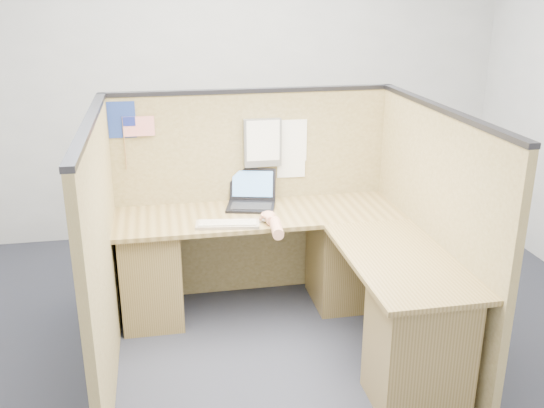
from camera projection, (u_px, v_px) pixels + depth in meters
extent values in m
plane|color=#222430|center=(278.00, 360.00, 3.76)|extent=(5.00, 5.00, 0.00)
plane|color=#AEB1B4|center=(229.00, 82.00, 5.38)|extent=(5.00, 0.00, 5.00)
plane|color=#AEB1B4|center=(502.00, 399.00, 1.21)|extent=(5.00, 0.00, 5.00)
cube|color=olive|center=(252.00, 195.00, 4.44)|extent=(2.05, 0.05, 1.50)
cube|color=#232328|center=(250.00, 91.00, 4.18)|extent=(2.05, 0.06, 0.03)
cube|color=olive|center=(102.00, 256.00, 3.43)|extent=(0.05, 1.80, 1.50)
cube|color=#232328|center=(89.00, 123.00, 3.17)|extent=(0.06, 1.80, 0.03)
cube|color=olive|center=(432.00, 231.00, 3.78)|extent=(0.05, 1.80, 1.50)
cube|color=#232328|center=(444.00, 109.00, 3.53)|extent=(0.06, 1.80, 0.03)
cube|color=brown|center=(259.00, 215.00, 4.15)|extent=(1.95, 0.60, 0.03)
cube|color=brown|center=(401.00, 260.00, 3.46)|extent=(0.60, 1.15, 0.03)
cube|color=brown|center=(151.00, 272.00, 4.14)|extent=(0.40, 0.50, 0.70)
cube|color=brown|center=(341.00, 257.00, 4.38)|extent=(0.40, 0.50, 0.70)
cube|color=brown|center=(419.00, 346.00, 3.29)|extent=(0.50, 0.40, 0.70)
cube|color=black|center=(251.00, 207.00, 4.24)|extent=(0.38, 0.32, 0.02)
cube|color=black|center=(247.00, 184.00, 4.34)|extent=(0.34, 0.15, 0.22)
cube|color=teal|center=(247.00, 184.00, 4.33)|extent=(0.29, 0.12, 0.18)
cube|color=gray|center=(228.00, 225.00, 3.91)|extent=(0.42, 0.20, 0.02)
cube|color=silver|center=(227.00, 223.00, 3.91)|extent=(0.38, 0.16, 0.01)
ellipsoid|color=#B4B4B8|center=(268.00, 219.00, 3.98)|extent=(0.11, 0.07, 0.04)
ellipsoid|color=tan|center=(268.00, 215.00, 3.97)|extent=(0.09, 0.11, 0.05)
cylinder|color=tan|center=(271.00, 220.00, 3.93)|extent=(0.06, 0.05, 0.06)
cylinder|color=tan|center=(276.00, 228.00, 3.80)|extent=(0.10, 0.27, 0.08)
cube|color=navy|center=(122.00, 120.00, 4.05)|extent=(0.19, 0.01, 0.25)
cylinder|color=olive|center=(124.00, 143.00, 4.10)|extent=(0.01, 0.01, 0.36)
cube|color=red|center=(139.00, 126.00, 4.08)|extent=(0.21, 0.00, 0.13)
cube|color=navy|center=(129.00, 121.00, 4.05)|extent=(0.08, 0.00, 0.06)
cube|color=slate|center=(263.00, 143.00, 4.26)|extent=(0.27, 0.05, 0.34)
cube|color=white|center=(263.00, 141.00, 4.23)|extent=(0.23, 0.01, 0.29)
cube|color=white|center=(290.00, 141.00, 4.32)|extent=(0.24, 0.01, 0.30)
cube|color=white|center=(291.00, 160.00, 4.37)|extent=(0.20, 0.01, 0.26)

